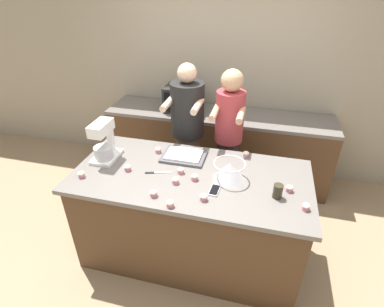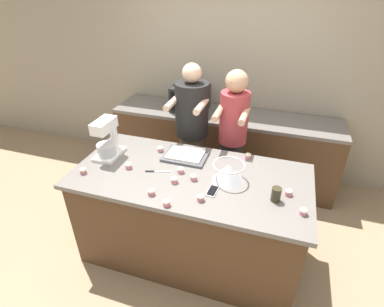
{
  "view_description": "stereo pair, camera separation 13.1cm",
  "coord_description": "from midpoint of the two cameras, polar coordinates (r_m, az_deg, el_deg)",
  "views": [
    {
      "loc": [
        0.53,
        -2.02,
        2.39
      ],
      "look_at": [
        0.0,
        0.05,
        1.11
      ],
      "focal_mm": 28.0,
      "sensor_mm": 36.0,
      "label": 1
    },
    {
      "loc": [
        0.66,
        -1.99,
        2.39
      ],
      "look_at": [
        0.0,
        0.05,
        1.11
      ],
      "focal_mm": 28.0,
      "sensor_mm": 36.0,
      "label": 2
    }
  ],
  "objects": [
    {
      "name": "person_right",
      "position": [
        3.19,
        8.79,
        2.3
      ],
      "size": [
        0.31,
        0.49,
        1.63
      ],
      "color": "#232328",
      "rests_on": "ground_plane"
    },
    {
      "name": "cupcake_9",
      "position": [
        2.87,
        -4.76,
        0.85
      ],
      "size": [
        0.06,
        0.06,
        0.05
      ],
      "color": "#D17084",
      "rests_on": "island_counter"
    },
    {
      "name": "back_wall",
      "position": [
        3.92,
        8.82,
        15.21
      ],
      "size": [
        10.0,
        0.06,
        2.7
      ],
      "color": "gray",
      "rests_on": "ground_plane"
    },
    {
      "name": "cupcake_5",
      "position": [
        2.82,
        11.95,
        -0.44
      ],
      "size": [
        0.06,
        0.06,
        0.05
      ],
      "color": "#D17084",
      "rests_on": "island_counter"
    },
    {
      "name": "cupcake_2",
      "position": [
        2.69,
        -18.74,
        -3.13
      ],
      "size": [
        0.06,
        0.06,
        0.05
      ],
      "color": "#D17084",
      "rests_on": "island_counter"
    },
    {
      "name": "cupcake_8",
      "position": [
        2.44,
        -1.87,
        -5.07
      ],
      "size": [
        0.06,
        0.06,
        0.05
      ],
      "color": "#D17084",
      "rests_on": "island_counter"
    },
    {
      "name": "cupcake_3",
      "position": [
        2.56,
        -0.7,
        -3.18
      ],
      "size": [
        0.06,
        0.06,
        0.05
      ],
      "color": "#D17084",
      "rests_on": "island_counter"
    },
    {
      "name": "cupcake_6",
      "position": [
        2.66,
        -10.63,
        -2.3
      ],
      "size": [
        0.06,
        0.06,
        0.05
      ],
      "color": "#D17084",
      "rests_on": "island_counter"
    },
    {
      "name": "island_counter",
      "position": [
        2.84,
        1.04,
        -11.67
      ],
      "size": [
        2.02,
        0.97,
        0.93
      ],
      "color": "#4C331E",
      "rests_on": "ground_plane"
    },
    {
      "name": "drinking_glass",
      "position": [
        2.35,
        17.28,
        -7.48
      ],
      "size": [
        0.07,
        0.07,
        0.11
      ],
      "color": "#332D1E",
      "rests_on": "island_counter"
    },
    {
      "name": "cell_phone",
      "position": [
        2.37,
        5.52,
        -7.15
      ],
      "size": [
        0.08,
        0.15,
        0.01
      ],
      "color": "silver",
      "rests_on": "island_counter"
    },
    {
      "name": "mixing_bowl",
      "position": [
        2.47,
        8.48,
        -3.49
      ],
      "size": [
        0.27,
        0.27,
        0.16
      ],
      "color": "#BCBCC1",
      "rests_on": "island_counter"
    },
    {
      "name": "cupcake_1",
      "position": [
        2.27,
        3.32,
        -8.42
      ],
      "size": [
        0.06,
        0.06,
        0.05
      ],
      "color": "#D17084",
      "rests_on": "island_counter"
    },
    {
      "name": "baking_tray",
      "position": [
        2.78,
        0.09,
        -0.4
      ],
      "size": [
        0.4,
        0.3,
        0.04
      ],
      "color": "#4C4C51",
      "rests_on": "island_counter"
    },
    {
      "name": "cupcake_10",
      "position": [
        2.22,
        -3.19,
        -9.37
      ],
      "size": [
        0.06,
        0.06,
        0.05
      ],
      "color": "#D17084",
      "rests_on": "island_counter"
    },
    {
      "name": "knife",
      "position": [
        2.6,
        -5.39,
        -3.44
      ],
      "size": [
        0.22,
        0.08,
        0.01
      ],
      "color": "#BCBCC1",
      "rests_on": "island_counter"
    },
    {
      "name": "cupcake_0",
      "position": [
        2.31,
        22.07,
        -10.22
      ],
      "size": [
        0.06,
        0.06,
        0.05
      ],
      "color": "#D17084",
      "rests_on": "island_counter"
    },
    {
      "name": "cupcake_4",
      "position": [
        2.33,
        -6.17,
        -7.29
      ],
      "size": [
        0.06,
        0.06,
        0.05
      ],
      "color": "#D17084",
      "rests_on": "island_counter"
    },
    {
      "name": "back_counter",
      "position": [
        3.94,
        6.89,
        1.32
      ],
      "size": [
        2.8,
        0.6,
        0.91
      ],
      "color": "#4C331E",
      "rests_on": "ground_plane"
    },
    {
      "name": "stand_mixer",
      "position": [
        2.82,
        -14.59,
        2.41
      ],
      "size": [
        0.2,
        0.3,
        0.37
      ],
      "color": "white",
      "rests_on": "island_counter"
    },
    {
      "name": "microwave_oven",
      "position": [
        3.78,
        0.66,
        10.45
      ],
      "size": [
        0.44,
        0.35,
        0.31
      ],
      "color": "black",
      "rests_on": "back_counter"
    },
    {
      "name": "ground_plane",
      "position": [
        3.18,
        0.96,
        -17.86
      ],
      "size": [
        16.0,
        16.0,
        0.0
      ],
      "primitive_type": "plane",
      "color": "#937A5B"
    },
    {
      "name": "cupcake_7",
      "position": [
        2.47,
        1.83,
        -4.56
      ],
      "size": [
        0.06,
        0.06,
        0.05
      ],
      "color": "#D17084",
      "rests_on": "island_counter"
    },
    {
      "name": "person_left",
      "position": [
        3.28,
        1.11,
        3.31
      ],
      "size": [
        0.36,
        0.52,
        1.66
      ],
      "color": "brown",
      "rests_on": "ground_plane"
    },
    {
      "name": "cupcake_11",
      "position": [
        2.45,
        19.43,
        -6.99
      ],
      "size": [
        0.06,
        0.06,
        0.05
      ],
      "color": "#D17084",
      "rests_on": "island_counter"
    }
  ]
}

